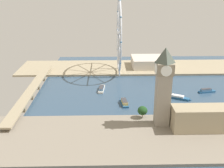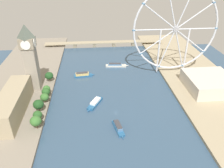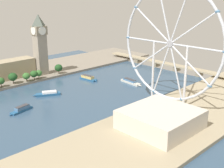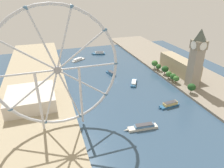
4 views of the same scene
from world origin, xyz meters
name	(u,v)px [view 1 (image 1 of 4)]	position (x,y,z in m)	size (l,w,h in m)	color
ground_plane	(186,92)	(0.00, 0.00, 0.00)	(407.60, 407.60, 0.00)	#334C66
riverbank_left	(221,136)	(-118.80, 0.00, 1.50)	(90.00, 520.00, 3.00)	gray
riverbank_right	(168,67)	(118.80, 0.00, 1.50)	(90.00, 520.00, 3.00)	tan
clock_tower	(163,86)	(-94.88, 53.89, 44.86)	(17.25, 17.25, 80.30)	gray
parliament_block	(213,118)	(-106.94, 4.73, 14.83)	(22.00, 82.33, 23.65)	tan
tree_row_embankment	(191,110)	(-79.33, 18.62, 11.18)	(13.93, 105.56, 14.07)	#513823
ferris_wheel	(119,36)	(88.15, 88.80, 63.17)	(116.58, 3.20, 117.98)	silver
riverside_hall	(148,62)	(120.10, 34.91, 11.02)	(55.02, 57.13, 16.04)	beige
river_bridge	(32,89)	(0.00, 209.82, 6.52)	(219.60, 13.11, 8.56)	tan
tour_boat_0	(179,97)	(-22.27, 16.43, 1.99)	(19.11, 29.77, 4.83)	#235684
tour_boat_1	(102,88)	(12.54, 116.50, 2.16)	(36.50, 9.78, 5.21)	beige
tour_boat_2	(124,102)	(-37.37, 88.06, 2.48)	(29.97, 9.95, 5.78)	#235684
tour_boat_5	(207,91)	(-0.65, -27.67, 2.31)	(10.73, 27.51, 5.56)	#235684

